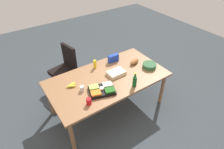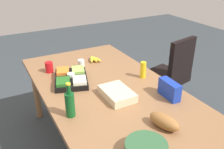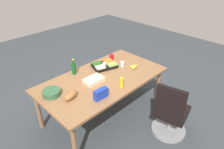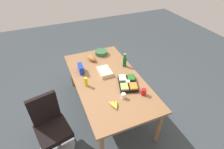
% 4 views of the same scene
% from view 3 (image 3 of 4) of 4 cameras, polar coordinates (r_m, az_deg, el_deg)
% --- Properties ---
extents(ground_plane, '(10.00, 10.00, 0.00)m').
position_cam_3_polar(ground_plane, '(3.88, -2.35, -10.71)').
color(ground_plane, '#373E44').
extents(conference_table, '(2.15, 1.16, 0.77)m').
position_cam_3_polar(conference_table, '(3.46, -2.59, -1.96)').
color(conference_table, '#8D623F').
rests_on(conference_table, ground).
extents(office_chair, '(0.57, 0.57, 0.99)m').
position_cam_3_polar(office_chair, '(3.39, 15.91, -10.95)').
color(office_chair, gray).
rests_on(office_chair, ground).
extents(banana_bunch, '(0.20, 0.14, 0.04)m').
position_cam_3_polar(banana_bunch, '(3.73, 6.21, 2.20)').
color(banana_bunch, gold).
rests_on(banana_bunch, conference_table).
extents(chip_bag_blue, '(0.22, 0.09, 0.15)m').
position_cam_3_polar(chip_bag_blue, '(2.93, -3.14, -5.39)').
color(chip_bag_blue, '#1736AE').
rests_on(chip_bag_blue, conference_table).
extents(bread_loaf, '(0.26, 0.17, 0.10)m').
position_cam_3_polar(bread_loaf, '(2.99, -11.39, -5.72)').
color(bread_loaf, '#9A6433').
rests_on(bread_loaf, conference_table).
extents(mustard_bottle, '(0.07, 0.07, 0.17)m').
position_cam_3_polar(mustard_bottle, '(3.15, 2.72, -2.24)').
color(mustard_bottle, yellow).
rests_on(mustard_bottle, conference_table).
extents(red_solo_cup, '(0.08, 0.08, 0.11)m').
position_cam_3_polar(red_solo_cup, '(4.00, -0.12, 4.93)').
color(red_solo_cup, red).
rests_on(red_solo_cup, conference_table).
extents(salad_bowl, '(0.31, 0.31, 0.08)m').
position_cam_3_polar(salad_bowl, '(3.13, -16.53, -4.89)').
color(salad_bowl, '#305D39').
rests_on(salad_bowl, conference_table).
extents(wine_bottle, '(0.08, 0.08, 0.28)m').
position_cam_3_polar(wine_bottle, '(3.54, -10.62, 1.70)').
color(wine_bottle, '#104F1F').
rests_on(wine_bottle, conference_table).
extents(sheet_cake, '(0.32, 0.22, 0.07)m').
position_cam_3_polar(sheet_cake, '(3.31, -5.06, -1.59)').
color(sheet_cake, beige).
rests_on(sheet_cake, conference_table).
extents(veggie_tray, '(0.49, 0.41, 0.09)m').
position_cam_3_polar(veggie_tray, '(3.73, -2.13, 2.58)').
color(veggie_tray, black).
rests_on(veggie_tray, conference_table).
extents(paper_cup, '(0.08, 0.08, 0.09)m').
position_cam_3_polar(paper_cup, '(3.76, 2.89, 2.96)').
color(paper_cup, white).
rests_on(paper_cup, conference_table).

